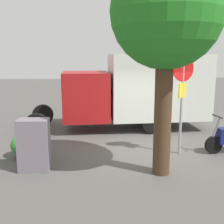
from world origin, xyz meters
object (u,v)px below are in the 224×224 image
at_px(box_truck_near, 136,89).
at_px(utility_cabinet, 34,145).
at_px(stop_sign, 182,90).
at_px(street_tree, 166,16).

relative_size(box_truck_near, utility_cabinet, 5.32).
xyz_separation_m(stop_sign, street_tree, (0.95, 1.40, 1.90)).
bearing_deg(box_truck_near, street_tree, 86.76).
height_order(box_truck_near, street_tree, street_tree).
height_order(stop_sign, street_tree, street_tree).
height_order(street_tree, utility_cabinet, street_tree).
height_order(box_truck_near, stop_sign, box_truck_near).
bearing_deg(stop_sign, street_tree, 55.77).
bearing_deg(box_truck_near, utility_cabinet, 49.12).
height_order(stop_sign, utility_cabinet, stop_sign).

